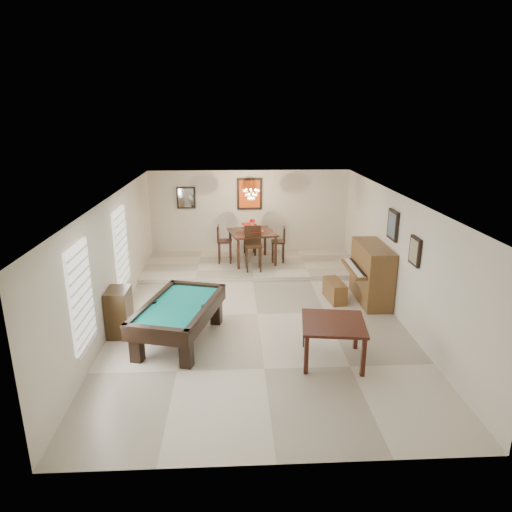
{
  "coord_description": "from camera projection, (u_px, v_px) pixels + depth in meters",
  "views": [
    {
      "loc": [
        -0.5,
        -9.15,
        4.21
      ],
      "look_at": [
        0.0,
        0.6,
        1.15
      ],
      "focal_mm": 32.0,
      "sensor_mm": 36.0,
      "label": 1
    }
  ],
  "objects": [
    {
      "name": "flower_vase",
      "position": [
        252.0,
        223.0,
        12.83
      ],
      "size": [
        0.16,
        0.16,
        0.27
      ],
      "primitive_type": null,
      "rotation": [
        0.0,
        0.0,
        0.04
      ],
      "color": "#A30E13",
      "rests_on": "dining_table"
    },
    {
      "name": "dining_chair_west",
      "position": [
        225.0,
        244.0,
        12.96
      ],
      "size": [
        0.41,
        0.41,
        1.09
      ],
      "primitive_type": null,
      "rotation": [
        0.0,
        0.0,
        1.54
      ],
      "color": "black",
      "rests_on": "dining_step"
    },
    {
      "name": "back_painting",
      "position": [
        249.0,
        194.0,
        13.69
      ],
      "size": [
        0.75,
        0.06,
        0.95
      ],
      "primitive_type": "cube",
      "color": "#D84C14",
      "rests_on": "wall_back"
    },
    {
      "name": "right_picture_upper",
      "position": [
        393.0,
        225.0,
        9.87
      ],
      "size": [
        0.06,
        0.55,
        0.65
      ],
      "primitive_type": "cube",
      "color": "slate",
      "rests_on": "wall_right"
    },
    {
      "name": "wall_right",
      "position": [
        397.0,
        256.0,
        9.76
      ],
      "size": [
        0.04,
        9.0,
        2.6
      ],
      "primitive_type": "cube",
      "color": "silver",
      "rests_on": "ground_plane"
    },
    {
      "name": "wall_back",
      "position": [
        250.0,
        213.0,
        13.91
      ],
      "size": [
        6.0,
        0.04,
        2.6
      ],
      "primitive_type": "cube",
      "color": "silver",
      "rests_on": "ground_plane"
    },
    {
      "name": "wall_left",
      "position": [
        114.0,
        260.0,
        9.47
      ],
      "size": [
        0.04,
        9.0,
        2.6
      ],
      "primitive_type": "cube",
      "color": "silver",
      "rests_on": "ground_plane"
    },
    {
      "name": "wall_front",
      "position": [
        278.0,
        374.0,
        5.33
      ],
      "size": [
        6.0,
        0.04,
        2.6
      ],
      "primitive_type": "cube",
      "color": "silver",
      "rests_on": "ground_plane"
    },
    {
      "name": "dining_table",
      "position": [
        252.0,
        245.0,
        13.02
      ],
      "size": [
        1.45,
        1.45,
        1.01
      ],
      "primitive_type": null,
      "rotation": [
        0.0,
        0.0,
        0.21
      ],
      "color": "black",
      "rests_on": "dining_step"
    },
    {
      "name": "square_table",
      "position": [
        333.0,
        341.0,
        8.03
      ],
      "size": [
        1.22,
        1.22,
        0.75
      ],
      "primitive_type": null,
      "rotation": [
        0.0,
        0.0,
        -0.13
      ],
      "color": "black",
      "rests_on": "ground_plane"
    },
    {
      "name": "right_picture_lower",
      "position": [
        415.0,
        251.0,
        8.69
      ],
      "size": [
        0.06,
        0.45,
        0.55
      ],
      "primitive_type": "cube",
      "color": "gray",
      "rests_on": "wall_right"
    },
    {
      "name": "window_left_rear",
      "position": [
        121.0,
        247.0,
        10.02
      ],
      "size": [
        0.06,
        1.0,
        1.7
      ],
      "primitive_type": "cube",
      "color": "white",
      "rests_on": "wall_left"
    },
    {
      "name": "dining_chair_north",
      "position": [
        250.0,
        239.0,
        13.7
      ],
      "size": [
        0.39,
        0.39,
        0.98
      ],
      "primitive_type": null,
      "rotation": [
        0.0,
        0.0,
        3.23
      ],
      "color": "black",
      "rests_on": "dining_step"
    },
    {
      "name": "dining_chair_south",
      "position": [
        253.0,
        249.0,
        12.27
      ],
      "size": [
        0.46,
        0.46,
        1.2
      ],
      "primitive_type": null,
      "rotation": [
        0.0,
        0.0,
        0.03
      ],
      "color": "black",
      "rests_on": "dining_step"
    },
    {
      "name": "piano_bench",
      "position": [
        335.0,
        291.0,
        10.7
      ],
      "size": [
        0.43,
        0.88,
        0.47
      ],
      "primitive_type": "cube",
      "rotation": [
        0.0,
        0.0,
        0.12
      ],
      "color": "brown",
      "rests_on": "ground_plane"
    },
    {
      "name": "pool_table",
      "position": [
        180.0,
        323.0,
        8.74
      ],
      "size": [
        1.75,
        2.46,
        0.74
      ],
      "primitive_type": null,
      "rotation": [
        0.0,
        0.0,
        -0.27
      ],
      "color": "black",
      "rests_on": "ground_plane"
    },
    {
      "name": "ground_plane",
      "position": [
        257.0,
        314.0,
        10.01
      ],
      "size": [
        6.0,
        9.0,
        0.02
      ],
      "primitive_type": "cube",
      "color": "beige"
    },
    {
      "name": "dining_step",
      "position": [
        251.0,
        265.0,
        13.09
      ],
      "size": [
        6.0,
        2.5,
        0.12
      ],
      "primitive_type": "cube",
      "color": "beige",
      "rests_on": "ground_plane"
    },
    {
      "name": "chandelier",
      "position": [
        251.0,
        191.0,
        12.4
      ],
      "size": [
        0.44,
        0.44,
        0.6
      ],
      "primitive_type": null,
      "color": "#FFE5B2",
      "rests_on": "ceiling"
    },
    {
      "name": "window_left_front",
      "position": [
        81.0,
        296.0,
        7.35
      ],
      "size": [
        0.06,
        1.0,
        1.7
      ],
      "primitive_type": "cube",
      "color": "white",
      "rests_on": "wall_left"
    },
    {
      "name": "dining_chair_east",
      "position": [
        278.0,
        244.0,
        13.03
      ],
      "size": [
        0.4,
        0.4,
        1.02
      ],
      "primitive_type": null,
      "rotation": [
        0.0,
        0.0,
        -1.63
      ],
      "color": "black",
      "rests_on": "dining_step"
    },
    {
      "name": "back_mirror",
      "position": [
        186.0,
        198.0,
        13.63
      ],
      "size": [
        0.55,
        0.06,
        0.65
      ],
      "primitive_type": "cube",
      "color": "white",
      "rests_on": "wall_back"
    },
    {
      "name": "upright_piano",
      "position": [
        365.0,
        273.0,
        10.55
      ],
      "size": [
        0.9,
        1.62,
        1.35
      ],
      "primitive_type": null,
      "color": "brown",
      "rests_on": "ground_plane"
    },
    {
      "name": "apothecary_chest",
      "position": [
        119.0,
        312.0,
        8.98
      ],
      "size": [
        0.42,
        0.63,
        0.95
      ],
      "primitive_type": "cube",
      "color": "black",
      "rests_on": "ground_plane"
    },
    {
      "name": "ceiling",
      "position": [
        258.0,
        197.0,
        9.23
      ],
      "size": [
        6.0,
        9.0,
        0.04
      ],
      "primitive_type": "cube",
      "color": "white",
      "rests_on": "wall_back"
    }
  ]
}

